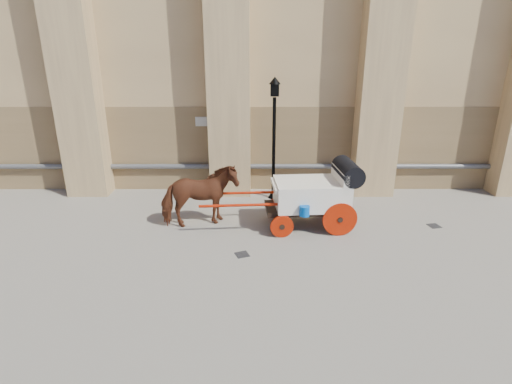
{
  "coord_description": "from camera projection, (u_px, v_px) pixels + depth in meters",
  "views": [
    {
      "loc": [
        -0.12,
        -9.9,
        4.93
      ],
      "look_at": [
        -0.1,
        0.76,
        1.05
      ],
      "focal_mm": 28.0,
      "sensor_mm": 36.0,
      "label": 1
    }
  ],
  "objects": [
    {
      "name": "street_lamp",
      "position": [
        274.0,
        136.0,
        13.16
      ],
      "size": [
        0.38,
        0.38,
        4.06
      ],
      "color": "black",
      "rests_on": "ground"
    },
    {
      "name": "horse",
      "position": [
        200.0,
        196.0,
        11.43
      ],
      "size": [
        2.34,
        1.57,
        1.82
      ],
      "primitive_type": "imported",
      "rotation": [
        0.0,
        0.0,
        1.87
      ],
      "color": "brown",
      "rests_on": "ground"
    },
    {
      "name": "carriage",
      "position": [
        316.0,
        192.0,
        11.33
      ],
      "size": [
        4.54,
        1.69,
        1.96
      ],
      "rotation": [
        0.0,
        0.0,
        0.07
      ],
      "color": "black",
      "rests_on": "ground"
    },
    {
      "name": "drain_grate_far",
      "position": [
        434.0,
        226.0,
        11.68
      ],
      "size": [
        0.38,
        0.38,
        0.01
      ],
      "primitive_type": "cube",
      "rotation": [
        0.0,
        0.0,
        0.21
      ],
      "color": "black",
      "rests_on": "ground"
    },
    {
      "name": "ground",
      "position": [
        260.0,
        237.0,
        10.99
      ],
      "size": [
        90.0,
        90.0,
        0.0
      ],
      "primitive_type": "plane",
      "color": "gray",
      "rests_on": "ground"
    },
    {
      "name": "drain_grate_near",
      "position": [
        242.0,
        254.0,
        10.07
      ],
      "size": [
        0.42,
        0.42,
        0.01
      ],
      "primitive_type": "cube",
      "rotation": [
        0.0,
        0.0,
        0.38
      ],
      "color": "black",
      "rests_on": "ground"
    }
  ]
}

